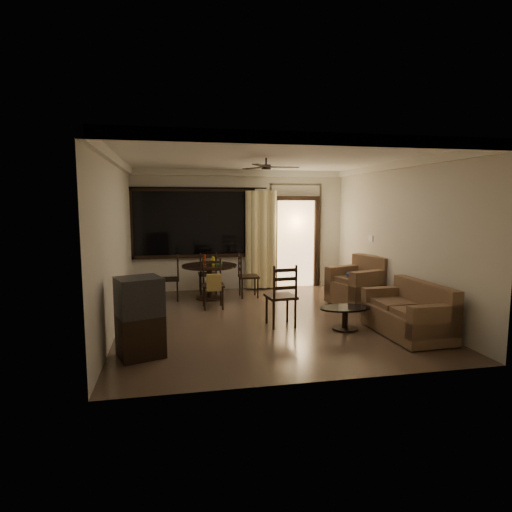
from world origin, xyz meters
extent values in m
plane|color=#7F6651|center=(0.00, 0.00, 0.00)|extent=(5.50, 5.50, 0.00)
plane|color=beige|center=(0.00, 2.75, 1.40)|extent=(5.00, 0.00, 5.00)
plane|color=beige|center=(0.00, -2.75, 1.40)|extent=(5.00, 0.00, 5.00)
plane|color=beige|center=(-2.50, 0.00, 1.40)|extent=(0.00, 5.50, 5.50)
plane|color=beige|center=(2.50, 0.00, 1.40)|extent=(0.00, 5.50, 5.50)
plane|color=white|center=(0.00, 0.00, 2.80)|extent=(5.50, 5.50, 0.00)
cube|color=black|center=(-1.10, 2.72, 1.57)|extent=(2.70, 0.04, 1.45)
cylinder|color=black|center=(-1.00, 2.63, 2.38)|extent=(3.20, 0.03, 0.03)
cube|color=#FFC684|center=(1.35, 2.71, 1.05)|extent=(0.91, 0.03, 2.08)
cube|color=white|center=(2.48, 1.05, 1.30)|extent=(0.02, 0.18, 0.12)
cylinder|color=black|center=(0.00, 0.00, 2.74)|extent=(0.03, 0.03, 0.12)
cylinder|color=black|center=(0.00, 0.00, 2.65)|extent=(0.16, 0.16, 0.08)
cylinder|color=black|center=(-0.83, 1.79, 0.71)|extent=(1.17, 1.17, 0.04)
cylinder|color=black|center=(-0.83, 1.79, 0.36)|extent=(0.12, 0.12, 0.68)
cylinder|color=black|center=(-0.83, 1.79, 0.01)|extent=(0.58, 0.58, 0.03)
cylinder|color=maroon|center=(-0.93, 1.84, 0.84)|extent=(0.06, 0.06, 0.22)
cylinder|color=gold|center=(-0.75, 1.74, 0.82)|extent=(0.06, 0.06, 0.18)
cube|color=#27823F|center=(-0.62, 1.91, 0.75)|extent=(0.14, 0.10, 0.05)
cube|color=black|center=(-1.68, 1.80, 0.45)|extent=(0.42, 0.42, 0.04)
cube|color=black|center=(0.02, 1.78, 0.45)|extent=(0.42, 0.42, 0.04)
cube|color=black|center=(-0.84, 0.94, 0.45)|extent=(0.42, 0.42, 0.04)
cube|color=#A18245|center=(-0.84, 0.71, 0.55)|extent=(0.28, 0.08, 0.32)
cube|color=black|center=(-0.82, 2.30, 0.45)|extent=(0.42, 0.42, 0.04)
cube|color=black|center=(-2.05, -1.50, 0.28)|extent=(0.69, 0.66, 0.57)
cube|color=black|center=(-2.05, -1.50, 0.82)|extent=(0.69, 0.66, 0.51)
cube|color=black|center=(-1.78, -1.41, 0.82)|extent=(0.15, 0.39, 0.34)
cube|color=#4B3123|center=(1.95, -1.34, 0.21)|extent=(0.85, 1.52, 0.37)
cube|color=#4B3123|center=(2.25, -1.33, 0.51)|extent=(0.24, 1.50, 0.61)
cube|color=#4B3123|center=(1.97, -2.00, 0.39)|extent=(0.80, 0.20, 0.47)
cube|color=#4B3123|center=(1.92, -0.68, 0.39)|extent=(0.80, 0.20, 0.47)
cube|color=#4B3123|center=(1.90, -1.34, 0.42)|extent=(0.61, 1.33, 0.11)
cube|color=#4B3123|center=(2.05, 0.69, 0.24)|extent=(1.18, 1.18, 0.44)
cube|color=#4B3123|center=(2.39, 0.80, 0.61)|extent=(0.49, 0.97, 0.72)
cube|color=#4B3123|center=(2.16, 0.33, 0.47)|extent=(0.96, 0.47, 0.55)
cube|color=#4B3123|center=(1.94, 1.04, 0.47)|extent=(0.96, 0.47, 0.55)
cube|color=#4B3123|center=(2.00, 0.67, 0.50)|extent=(0.85, 0.89, 0.13)
ellipsoid|color=navy|center=(2.00, 0.67, 0.62)|extent=(0.40, 0.33, 0.12)
ellipsoid|color=black|center=(1.12, -0.88, 0.35)|extent=(0.84, 0.50, 0.03)
cylinder|color=black|center=(1.12, -0.88, 0.18)|extent=(0.09, 0.09, 0.34)
cylinder|color=black|center=(1.12, -0.88, 0.01)|extent=(0.41, 0.41, 0.03)
cube|color=black|center=(0.15, -0.47, 0.50)|extent=(0.50, 0.50, 0.04)
camera|label=1|loc=(-1.62, -7.22, 2.06)|focal=30.00mm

